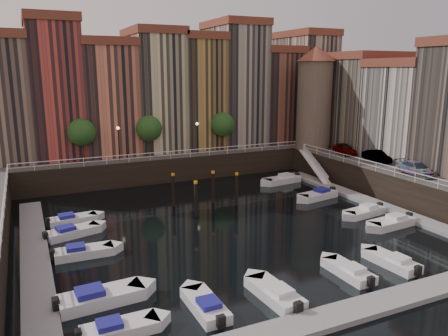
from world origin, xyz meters
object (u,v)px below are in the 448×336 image
mooring_pilings (205,192)px  boat_left_2 (83,252)px  car_b (377,157)px  boat_left_1 (100,298)px  corner_tower (315,96)px  car_c (416,169)px  boat_left_0 (118,329)px  gangway (314,165)px  car_a (344,150)px

mooring_pilings → boat_left_2: size_ratio=1.41×
car_b → boat_left_1: bearing=-149.6°
corner_tower → car_c: corner_tower is taller
boat_left_0 → car_c: size_ratio=0.93×
corner_tower → boat_left_2: corner_tower is taller
boat_left_1 → boat_left_2: size_ratio=1.18×
corner_tower → boat_left_0: size_ratio=3.19×
gangway → boat_left_1: gangway is taller
mooring_pilings → gangway: bearing=16.5°
mooring_pilings → car_b: car_b is taller
boat_left_0 → car_a: (33.53, 22.43, 3.37)m
boat_left_2 → car_b: bearing=11.5°
car_c → car_b: bearing=88.9°
boat_left_2 → car_c: bearing=0.6°
corner_tower → boat_left_1: corner_tower is taller
mooring_pilings → car_c: 21.90m
gangway → boat_left_1: 35.94m
corner_tower → boat_left_1: size_ratio=2.59×
car_a → car_c: 11.98m
corner_tower → gangway: corner_tower is taller
boat_left_2 → car_c: 33.42m
corner_tower → boat_left_1: (-32.89, -24.26, -9.79)m
corner_tower → mooring_pilings: 23.79m
corner_tower → boat_left_1: 42.02m
boat_left_1 → car_a: car_a is taller
corner_tower → car_c: (0.33, -17.41, -6.52)m
boat_left_2 → car_b: size_ratio=1.10×
car_a → car_c: (-0.69, -11.96, -0.03)m
boat_left_0 → car_a: size_ratio=1.05×
boat_left_0 → car_b: bearing=26.1°
boat_left_0 → car_b: (33.74, 16.99, 3.34)m
boat_left_1 → car_a: size_ratio=1.29×
boat_left_1 → car_b: car_b is taller
gangway → boat_left_2: size_ratio=1.83×
mooring_pilings → car_c: bearing=-21.0°
corner_tower → boat_left_2: bearing=-153.0°
car_a → car_b: bearing=-76.7°
mooring_pilings → car_c: (20.36, -7.82, 2.02)m
car_c → gangway: bearing=110.9°
boat_left_0 → car_c: bearing=17.1°
boat_left_0 → mooring_pilings: bearing=55.1°
mooring_pilings → car_a: car_a is taller
gangway → car_b: 7.80m
boat_left_1 → car_c: car_c is taller
gangway → car_b: car_b is taller
mooring_pilings → car_a: (21.05, 4.14, 2.05)m
car_b → boat_left_0: bearing=-144.3°
car_b → mooring_pilings: bearing=-174.5°
mooring_pilings → car_c: car_c is taller
boat_left_1 → car_c: bearing=7.8°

